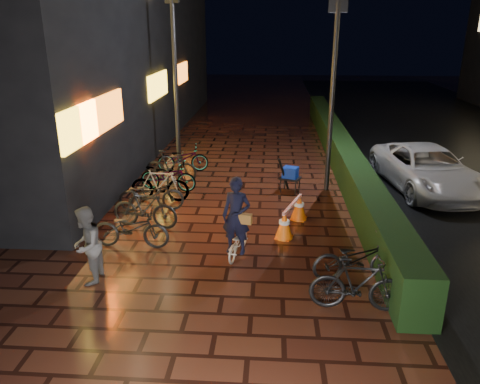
# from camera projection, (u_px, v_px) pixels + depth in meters

# --- Properties ---
(ground) EXTENTS (80.00, 80.00, 0.00)m
(ground) POSITION_uv_depth(u_px,v_px,m) (228.00, 267.00, 9.67)
(ground) COLOR #381911
(ground) RESTS_ON ground
(hedge) EXTENTS (0.70, 20.00, 1.00)m
(hedge) POSITION_uv_depth(u_px,v_px,m) (340.00, 150.00, 16.80)
(hedge) COLOR black
(hedge) RESTS_ON ground
(bystander_person) EXTENTS (0.59, 0.76, 1.54)m
(bystander_person) POSITION_uv_depth(u_px,v_px,m) (86.00, 246.00, 8.88)
(bystander_person) COLOR #565658
(bystander_person) RESTS_ON ground
(van) EXTENTS (2.77, 4.91, 1.29)m
(van) POSITION_uv_depth(u_px,v_px,m) (427.00, 169.00, 14.03)
(van) COLOR silver
(van) RESTS_ON ground
(storefront_block) EXTENTS (12.09, 22.00, 9.00)m
(storefront_block) POSITION_uv_depth(u_px,v_px,m) (27.00, 31.00, 19.58)
(storefront_block) COLOR black
(storefront_block) RESTS_ON ground
(lamp_post_hedge) EXTENTS (0.51, 0.15, 5.40)m
(lamp_post_hedge) POSITION_uv_depth(u_px,v_px,m) (333.00, 91.00, 13.28)
(lamp_post_hedge) COLOR black
(lamp_post_hedge) RESTS_ON ground
(lamp_post_sf) EXTENTS (0.53, 0.31, 5.79)m
(lamp_post_sf) POSITION_uv_depth(u_px,v_px,m) (175.00, 72.00, 16.15)
(lamp_post_sf) COLOR black
(lamp_post_sf) RESTS_ON ground
(cyclist) EXTENTS (0.72, 1.31, 1.79)m
(cyclist) POSITION_uv_depth(u_px,v_px,m) (237.00, 228.00, 9.92)
(cyclist) COLOR silver
(cyclist) RESTS_ON ground
(traffic_barrier) EXTENTS (0.86, 1.62, 0.66)m
(traffic_barrier) POSITION_uv_depth(u_px,v_px,m) (292.00, 216.00, 11.43)
(traffic_barrier) COLOR #FF650D
(traffic_barrier) RESTS_ON ground
(cart_assembly) EXTENTS (0.75, 0.64, 1.09)m
(cart_assembly) POSITION_uv_depth(u_px,v_px,m) (290.00, 174.00, 13.87)
(cart_assembly) COLOR black
(cart_assembly) RESTS_ON ground
(parked_bikes_storefront) EXTENTS (1.98, 6.59, 1.01)m
(parked_bikes_storefront) POSITION_uv_depth(u_px,v_px,m) (161.00, 185.00, 13.18)
(parked_bikes_storefront) COLOR black
(parked_bikes_storefront) RESTS_ON ground
(parked_bikes_hedge) EXTENTS (1.90, 1.78, 1.01)m
(parked_bikes_hedge) POSITION_uv_depth(u_px,v_px,m) (357.00, 269.00, 8.61)
(parked_bikes_hedge) COLOR black
(parked_bikes_hedge) RESTS_ON ground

